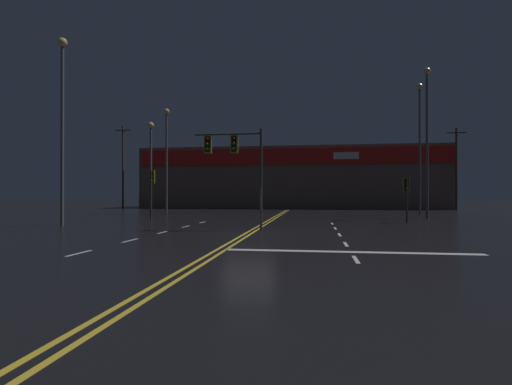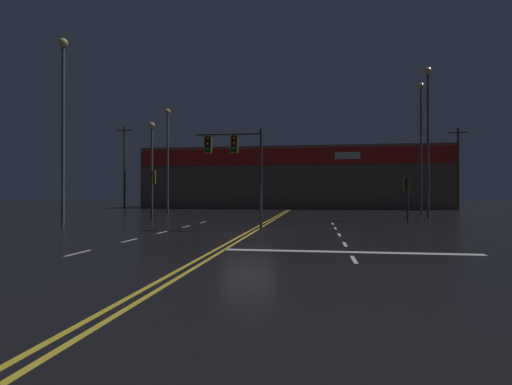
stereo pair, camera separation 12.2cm
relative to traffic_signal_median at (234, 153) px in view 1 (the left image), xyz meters
The scene contains 12 objects.
ground_plane 4.74m from the traffic_signal_median, 60.93° to the right, with size 200.00×200.00×0.00m, color black.
road_markings 5.45m from the traffic_signal_median, 58.11° to the right, with size 12.87×60.00×0.01m.
traffic_signal_median is the anchor object (origin of this frame).
traffic_signal_corner_northwest 10.37m from the traffic_signal_median, 137.46° to the left, with size 0.42×0.36×3.69m.
traffic_signal_corner_northeast 12.68m from the traffic_signal_median, 33.29° to the left, with size 0.42×0.36×3.05m.
streetlight_near_left 19.70m from the traffic_signal_median, 121.24° to the left, with size 0.56×0.56×10.42m.
streetlight_near_right 16.96m from the traffic_signal_median, 127.78° to the left, with size 0.56×0.56×8.48m.
streetlight_median_approach 11.34m from the traffic_signal_median, behind, with size 0.56×0.56×11.44m.
streetlight_far_left 22.97m from the traffic_signal_median, 51.59° to the left, with size 0.56×0.56×12.27m.
streetlight_far_right 17.97m from the traffic_signal_median, 41.97° to the left, with size 0.56×0.56×11.89m.
building_backdrop 36.44m from the traffic_signal_median, 88.19° to the left, with size 41.79×10.23×8.38m.
utility_pole_row 30.83m from the traffic_signal_median, 92.46° to the left, with size 45.65×0.26×11.40m.
Camera 1 is at (3.10, -19.04, 1.88)m, focal length 28.00 mm.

